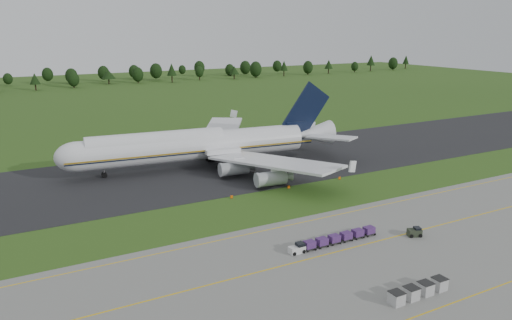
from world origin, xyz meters
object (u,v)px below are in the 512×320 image
edge_markers (289,187)px  utility_cart (414,233)px  baggage_train (333,239)px  aircraft (200,145)px  uld_row (418,291)px

edge_markers → utility_cart: bearing=-81.9°
baggage_train → edge_markers: (8.82, 26.44, -0.53)m
aircraft → utility_cart: bearing=-75.5°
baggage_train → aircraft: bearing=90.9°
baggage_train → edge_markers: 27.87m
utility_cart → edge_markers: utility_cart is taller
baggage_train → uld_row: uld_row is taller
uld_row → edge_markers: (9.01, 43.89, -0.59)m
aircraft → uld_row: (0.61, -67.57, -4.58)m
utility_cart → aircraft: bearing=104.5°
utility_cart → uld_row: size_ratio=0.28×
aircraft → utility_cart: size_ratio=27.98×
baggage_train → utility_cart: bearing=-16.1°
uld_row → edge_markers: uld_row is taller
aircraft → edge_markers: bearing=-67.9°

